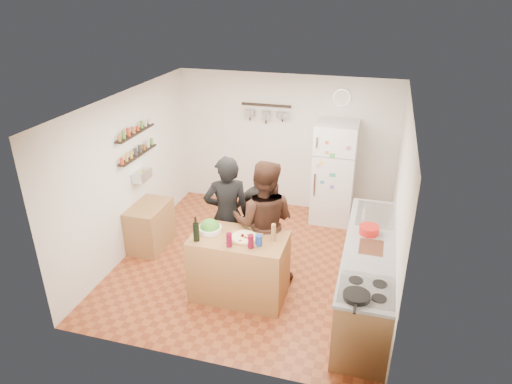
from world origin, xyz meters
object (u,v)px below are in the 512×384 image
(counter_run, at_px, (368,276))
(person_center, at_px, (264,223))
(skillet, at_px, (357,296))
(fridge, at_px, (334,173))
(wine_bottle, at_px, (196,232))
(person_left, at_px, (227,215))
(side_table, at_px, (150,226))
(red_bowl, at_px, (369,230))
(prep_island, at_px, (239,267))
(wall_clock, at_px, (342,98))
(person_back, at_px, (261,214))
(salt_canister, at_px, (259,240))
(salad_bowl, at_px, (210,229))
(pepper_mill, at_px, (273,234))

(counter_run, bearing_deg, person_center, 172.34)
(skillet, xyz_separation_m, fridge, (-0.65, 3.43, -0.05))
(wine_bottle, xyz_separation_m, person_center, (0.71, 0.68, -0.12))
(person_left, distance_m, side_table, 1.53)
(person_left, xyz_separation_m, red_bowl, (1.98, -0.01, 0.07))
(prep_island, xyz_separation_m, red_bowl, (1.62, 0.54, 0.52))
(counter_run, bearing_deg, wall_clock, 105.92)
(person_back, xyz_separation_m, side_table, (-1.80, -0.17, -0.39))
(salt_canister, bearing_deg, salad_bowl, 166.72)
(person_center, bearing_deg, pepper_mill, 115.01)
(person_left, distance_m, person_back, 0.61)
(salt_canister, bearing_deg, person_left, 133.98)
(red_bowl, xyz_separation_m, side_table, (-3.39, 0.28, -0.61))
(salad_bowl, relative_size, person_left, 0.18)
(wall_clock, xyz_separation_m, side_table, (-2.69, -2.07, -1.78))
(salad_bowl, distance_m, salt_canister, 0.74)
(salt_canister, relative_size, skillet, 0.50)
(salt_canister, height_order, counter_run, salt_canister)
(salt_canister, height_order, fridge, fridge)
(red_bowl, relative_size, fridge, 0.14)
(salad_bowl, height_order, person_back, person_back)
(prep_island, bearing_deg, counter_run, 8.97)
(wine_bottle, bearing_deg, skillet, -17.41)
(person_back, xyz_separation_m, fridge, (0.89, 1.56, 0.15))
(person_left, bearing_deg, person_back, -155.35)
(counter_run, bearing_deg, skillet, -95.04)
(side_table, bearing_deg, prep_island, -25.06)
(prep_island, xyz_separation_m, wine_bottle, (-0.50, -0.22, 0.58))
(counter_run, bearing_deg, prep_island, -171.03)
(side_table, bearing_deg, red_bowl, -4.76)
(salad_bowl, height_order, wall_clock, wall_clock)
(person_back, distance_m, side_table, 1.85)
(red_bowl, bearing_deg, prep_island, -161.48)
(pepper_mill, xyz_separation_m, person_left, (-0.80, 0.51, -0.11))
(salad_bowl, bearing_deg, person_back, 64.59)
(salad_bowl, xyz_separation_m, side_table, (-1.35, 0.78, -0.58))
(prep_island, xyz_separation_m, side_table, (-1.77, 0.83, -0.09))
(skillet, bearing_deg, side_table, 153.07)
(pepper_mill, bearing_deg, wine_bottle, -164.13)
(wine_bottle, height_order, skillet, wine_bottle)
(salad_bowl, distance_m, person_back, 1.07)
(person_center, distance_m, skillet, 1.91)
(counter_run, relative_size, side_table, 3.29)
(pepper_mill, height_order, person_back, person_back)
(person_back, distance_m, counter_run, 1.82)
(counter_run, distance_m, skillet, 1.24)
(salt_canister, distance_m, wall_clock, 3.29)
(person_left, height_order, person_center, person_center)
(counter_run, bearing_deg, red_bowl, 100.14)
(salt_canister, height_order, person_back, person_back)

